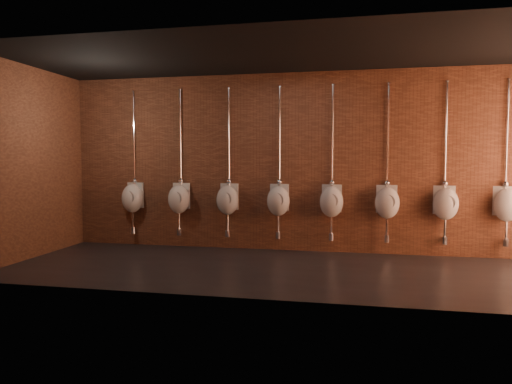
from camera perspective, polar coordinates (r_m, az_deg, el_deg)
ground at (r=6.95m, az=3.40°, el=-9.67°), size 8.50×8.50×0.00m
room_shell at (r=6.76m, az=3.47°, el=7.13°), size 8.54×3.04×3.22m
urinal_0 at (r=9.02m, az=-15.17°, el=-0.67°), size 0.47×0.43×2.72m
urinal_1 at (r=8.64m, az=-9.59°, el=-0.78°), size 0.47×0.43×2.72m
urinal_2 at (r=8.35m, az=-3.56°, el=-0.90°), size 0.47×0.43×2.72m
urinal_3 at (r=8.16m, az=2.82°, el=-1.01°), size 0.47×0.43×2.72m
urinal_4 at (r=8.08m, az=9.42°, el=-1.11°), size 0.47×0.43×2.72m
urinal_5 at (r=8.10m, az=16.08°, el=-1.20°), size 0.47×0.43×2.72m
urinal_6 at (r=8.23m, az=22.61°, el=-1.27°), size 0.47×0.43×2.72m
urinal_7 at (r=8.47m, az=28.86°, el=-1.33°), size 0.47×0.43×2.72m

